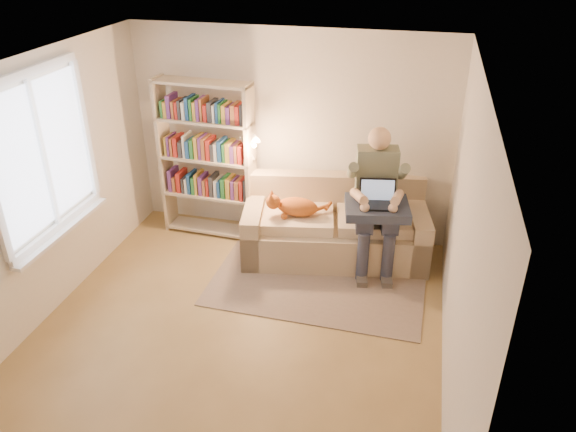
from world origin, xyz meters
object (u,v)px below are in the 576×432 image
(person, at_px, (376,193))
(bookshelf, at_px, (207,153))
(laptop, at_px, (385,199))
(sofa, at_px, (335,229))
(cat, at_px, (291,206))

(person, relative_size, bookshelf, 0.82)
(laptop, height_order, bookshelf, bookshelf)
(sofa, bearing_deg, cat, -165.23)
(person, bearing_deg, bookshelf, 163.43)
(sofa, xyz_separation_m, cat, (-0.49, -0.23, 0.37))
(person, relative_size, cat, 2.30)
(bookshelf, bearing_deg, cat, -15.62)
(cat, relative_size, bookshelf, 0.35)
(sofa, relative_size, cat, 3.23)
(cat, xyz_separation_m, laptop, (1.07, 0.01, 0.22))
(cat, bearing_deg, person, -1.38)
(sofa, height_order, cat, sofa)
(bookshelf, bearing_deg, sofa, -2.64)
(cat, bearing_deg, sofa, 14.77)
(laptop, bearing_deg, person, 114.79)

